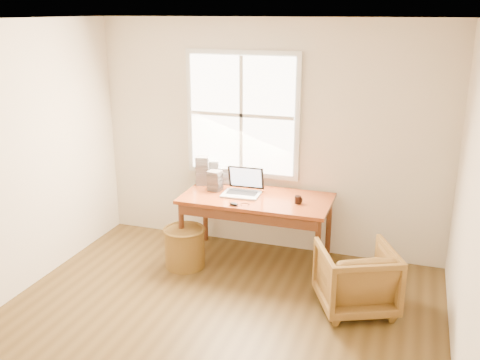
% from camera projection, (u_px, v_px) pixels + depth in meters
% --- Properties ---
extents(room_shell, '(4.04, 4.54, 2.64)m').
position_uv_depth(room_shell, '(193.00, 195.00, 4.10)').
color(room_shell, brown).
rests_on(room_shell, ground).
extents(desk, '(1.60, 0.80, 0.04)m').
position_uv_depth(desk, '(257.00, 199.00, 5.75)').
color(desk, brown).
rests_on(desk, room_shell).
extents(armchair, '(0.89, 0.90, 0.62)m').
position_uv_depth(armchair, '(356.00, 278.00, 4.93)').
color(armchair, brown).
rests_on(armchair, room_shell).
extents(wicker_stool, '(0.48, 0.48, 0.43)m').
position_uv_depth(wicker_stool, '(185.00, 248.00, 5.78)').
color(wicker_stool, brown).
rests_on(wicker_stool, room_shell).
extents(laptop, '(0.41, 0.43, 0.30)m').
position_uv_depth(laptop, '(241.00, 182.00, 5.74)').
color(laptop, '#AEAFB5').
rests_on(laptop, desk).
extents(mouse, '(0.11, 0.08, 0.03)m').
position_uv_depth(mouse, '(234.00, 204.00, 5.48)').
color(mouse, black).
rests_on(mouse, desk).
extents(coffee_mug, '(0.07, 0.07, 0.08)m').
position_uv_depth(coffee_mug, '(298.00, 200.00, 5.54)').
color(coffee_mug, black).
rests_on(coffee_mug, desk).
extents(cd_stack_a, '(0.15, 0.14, 0.26)m').
position_uv_depth(cd_stack_a, '(214.00, 171.00, 6.21)').
color(cd_stack_a, silver).
rests_on(cd_stack_a, desk).
extents(cd_stack_b, '(0.16, 0.14, 0.22)m').
position_uv_depth(cd_stack_b, '(215.00, 180.00, 5.93)').
color(cd_stack_b, '#26272B').
rests_on(cd_stack_b, desk).
extents(cd_stack_c, '(0.18, 0.17, 0.33)m').
position_uv_depth(cd_stack_c, '(202.00, 171.00, 6.11)').
color(cd_stack_c, '#9D9BA8').
rests_on(cd_stack_c, desk).
extents(cd_stack_d, '(0.18, 0.17, 0.19)m').
position_uv_depth(cd_stack_d, '(228.00, 175.00, 6.17)').
color(cd_stack_d, silver).
rests_on(cd_stack_d, desk).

